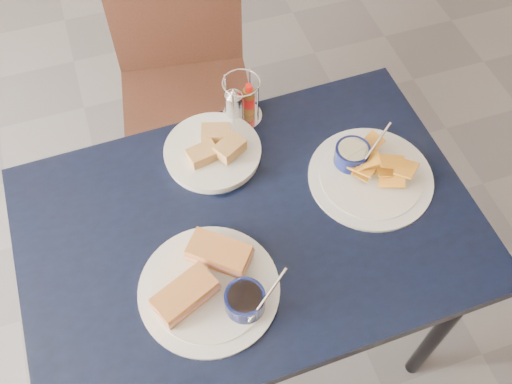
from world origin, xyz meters
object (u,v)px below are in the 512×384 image
object	(u,v)px
sandwich_plate	(212,284)
plantain_plate	(366,170)
chair_far	(179,69)
dining_table	(250,239)
condiment_caddy	(240,103)
bread_basket	(214,151)

from	to	relation	value
sandwich_plate	plantain_plate	xyz separation A→B (m)	(0.46, 0.18, -0.01)
chair_far	plantain_plate	distance (m)	0.84
dining_table	condiment_caddy	xyz separation A→B (m)	(0.08, 0.33, 0.13)
plantain_plate	bread_basket	size ratio (longest dim) A/B	1.28
dining_table	sandwich_plate	world-z (taller)	sandwich_plate
sandwich_plate	plantain_plate	distance (m)	0.49
condiment_caddy	chair_far	bearing A→B (deg)	100.83
dining_table	chair_far	size ratio (longest dim) A/B	1.19
bread_basket	chair_far	bearing A→B (deg)	87.90
plantain_plate	condiment_caddy	xyz separation A→B (m)	(-0.25, 0.29, 0.04)
condiment_caddy	sandwich_plate	bearing A→B (deg)	-114.45
sandwich_plate	bread_basket	xyz separation A→B (m)	(0.11, 0.36, -0.00)
sandwich_plate	condiment_caddy	world-z (taller)	condiment_caddy
chair_far	bread_basket	xyz separation A→B (m)	(-0.02, -0.55, 0.23)
sandwich_plate	condiment_caddy	xyz separation A→B (m)	(0.21, 0.47, 0.03)
plantain_plate	bread_basket	bearing A→B (deg)	152.94
bread_basket	condiment_caddy	size ratio (longest dim) A/B	1.83
dining_table	chair_far	bearing A→B (deg)	90.25
chair_far	condiment_caddy	world-z (taller)	chair_far
sandwich_plate	condiment_caddy	bearing A→B (deg)	65.55
dining_table	chair_far	distance (m)	0.79
sandwich_plate	bread_basket	bearing A→B (deg)	73.61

